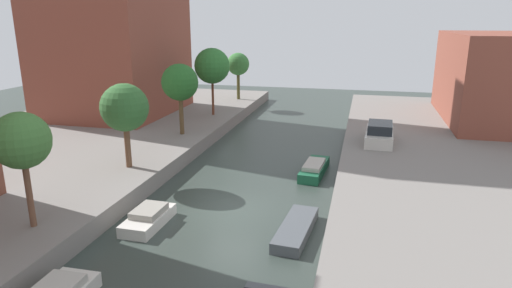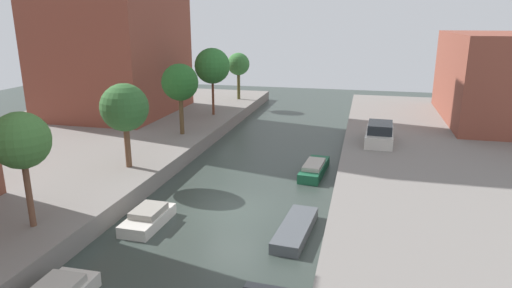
# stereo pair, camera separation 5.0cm
# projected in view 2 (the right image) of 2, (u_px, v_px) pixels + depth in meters

# --- Properties ---
(ground_plane) EXTENTS (84.00, 84.00, 0.00)m
(ground_plane) POSITION_uv_depth(u_px,v_px,m) (231.00, 211.00, 22.76)
(ground_plane) COLOR #333D38
(low_block_right) EXTENTS (10.00, 14.75, 7.32)m
(low_block_right) POSITION_uv_depth(u_px,v_px,m) (511.00, 78.00, 37.12)
(low_block_right) COLOR brown
(low_block_right) RESTS_ON quay_right
(street_tree_1) EXTENTS (2.33, 2.33, 4.93)m
(street_tree_1) POSITION_uv_depth(u_px,v_px,m) (21.00, 141.00, 17.88)
(street_tree_1) COLOR brown
(street_tree_1) RESTS_ON quay_left
(street_tree_2) EXTENTS (2.76, 2.76, 4.96)m
(street_tree_2) POSITION_uv_depth(u_px,v_px,m) (124.00, 108.00, 25.44)
(street_tree_2) COLOR brown
(street_tree_2) RESTS_ON quay_left
(street_tree_3) EXTENTS (2.73, 2.73, 5.30)m
(street_tree_3) POSITION_uv_depth(u_px,v_px,m) (180.00, 83.00, 32.80)
(street_tree_3) COLOR brown
(street_tree_3) RESTS_ON quay_left
(street_tree_4) EXTENTS (3.14, 3.14, 5.98)m
(street_tree_4) POSITION_uv_depth(u_px,v_px,m) (212.00, 66.00, 39.41)
(street_tree_4) COLOR brown
(street_tree_4) RESTS_ON quay_left
(street_tree_5) EXTENTS (2.37, 2.37, 4.96)m
(street_tree_5) POSITION_uv_depth(u_px,v_px,m) (238.00, 65.00, 47.40)
(street_tree_5) COLOR #4E4C25
(street_tree_5) RESTS_ON quay_left
(parked_car) EXTENTS (2.03, 4.63, 1.48)m
(parked_car) POSITION_uv_depth(u_px,v_px,m) (380.00, 134.00, 31.37)
(parked_car) COLOR beige
(parked_car) RESTS_ON quay_right
(moored_boat_left_3) EXTENTS (1.51, 3.21, 0.85)m
(moored_boat_left_3) POSITION_uv_depth(u_px,v_px,m) (148.00, 218.00, 21.10)
(moored_boat_left_3) COLOR beige
(moored_boat_left_3) RESTS_ON ground_plane
(moored_boat_right_2) EXTENTS (1.60, 4.36, 0.51)m
(moored_boat_right_2) POSITION_uv_depth(u_px,v_px,m) (295.00, 229.00, 20.22)
(moored_boat_right_2) COLOR #4C5156
(moored_boat_right_2) RESTS_ON ground_plane
(moored_boat_right_3) EXTENTS (1.57, 4.36, 0.84)m
(moored_boat_right_3) POSITION_uv_depth(u_px,v_px,m) (314.00, 169.00, 28.00)
(moored_boat_right_3) COLOR #195638
(moored_boat_right_3) RESTS_ON ground_plane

